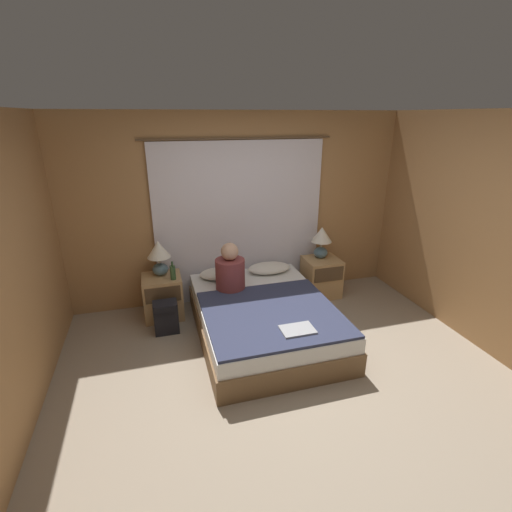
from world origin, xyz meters
The scene contains 16 objects.
ground_plane centered at (0.00, 0.00, 0.00)m, with size 16.00×16.00×0.00m, color gray.
wall_back centered at (0.00, 1.99, 1.25)m, with size 4.61×0.06×2.50m.
wall_right centered at (2.28, 0.00, 1.25)m, with size 0.06×4.03×2.50m.
curtain_panel centered at (0.00, 1.92, 1.09)m, with size 2.47×0.02×2.18m.
bed centered at (0.00, 0.85, 0.21)m, with size 1.49×2.05×0.43m.
nightstand_left centered at (-1.10, 1.62, 0.28)m, with size 0.48×0.46×0.55m.
nightstand_right centered at (1.10, 1.62, 0.28)m, with size 0.48×0.46×0.55m.
lamp_left centered at (-1.10, 1.68, 0.82)m, with size 0.29×0.29×0.45m.
lamp_right centered at (1.10, 1.68, 0.82)m, with size 0.29×0.29×0.45m.
pillow_left centered at (-0.33, 1.65, 0.49)m, with size 0.58×0.36×0.12m.
pillow_right centered at (0.33, 1.65, 0.49)m, with size 0.58×0.36×0.12m.
blanket_on_bed centered at (0.00, 0.54, 0.45)m, with size 1.43×1.37×0.03m.
person_left_in_bed centered at (-0.29, 1.26, 0.67)m, with size 0.36×0.36×0.60m.
beer_bottle_on_left_stand centered at (-0.96, 1.50, 0.64)m, with size 0.07×0.07×0.23m.
laptop_on_bed centered at (0.13, 0.13, 0.47)m, with size 0.33×0.23×0.02m.
backpack_on_floor centered at (-1.09, 1.22, 0.22)m, with size 0.28×0.23×0.39m.
Camera 1 is at (-1.13, -2.77, 2.44)m, focal length 26.00 mm.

